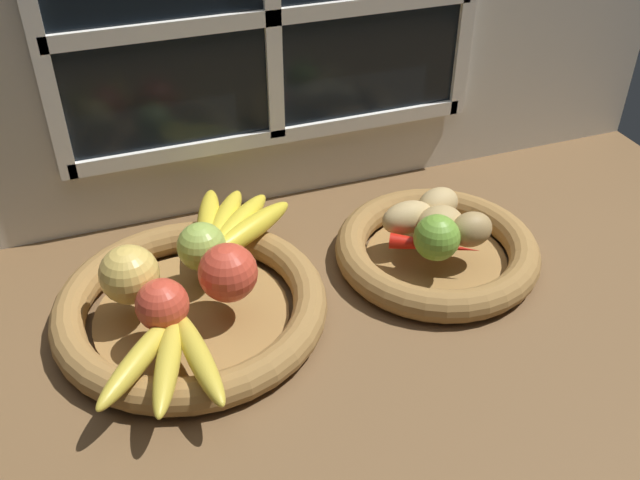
% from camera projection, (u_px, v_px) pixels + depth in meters
% --- Properties ---
extents(ground_plane, '(1.40, 0.90, 0.03)m').
position_uv_depth(ground_plane, '(338.00, 308.00, 1.00)').
color(ground_plane, brown).
extents(back_wall, '(1.40, 0.05, 0.55)m').
position_uv_depth(back_wall, '(269.00, 33.00, 1.06)').
color(back_wall, silver).
rests_on(back_wall, ground_plane).
extents(fruit_bowl_left, '(0.36, 0.36, 0.05)m').
position_uv_depth(fruit_bowl_left, '(191.00, 307.00, 0.95)').
color(fruit_bowl_left, olive).
rests_on(fruit_bowl_left, ground_plane).
extents(fruit_bowl_right, '(0.30, 0.30, 0.05)m').
position_uv_depth(fruit_bowl_right, '(437.00, 250.00, 1.05)').
color(fruit_bowl_right, olive).
rests_on(fruit_bowl_right, ground_plane).
extents(apple_golden_left, '(0.08, 0.08, 0.08)m').
position_uv_depth(apple_golden_left, '(129.00, 274.00, 0.90)').
color(apple_golden_left, '#DBB756').
rests_on(apple_golden_left, fruit_bowl_left).
extents(apple_red_front, '(0.07, 0.07, 0.07)m').
position_uv_depth(apple_red_front, '(162.00, 305.00, 0.87)').
color(apple_red_front, '#CC422D').
rests_on(apple_red_front, fruit_bowl_left).
extents(apple_green_back, '(0.07, 0.07, 0.07)m').
position_uv_depth(apple_green_back, '(202.00, 247.00, 0.96)').
color(apple_green_back, '#99B74C').
rests_on(apple_green_back, fruit_bowl_left).
extents(apple_red_right, '(0.08, 0.08, 0.08)m').
position_uv_depth(apple_red_right, '(228.00, 273.00, 0.91)').
color(apple_red_right, '#CC422D').
rests_on(apple_red_right, fruit_bowl_left).
extents(banana_bunch_front, '(0.15, 0.18, 0.03)m').
position_uv_depth(banana_bunch_front, '(169.00, 356.00, 0.82)').
color(banana_bunch_front, gold).
rests_on(banana_bunch_front, fruit_bowl_left).
extents(banana_bunch_back, '(0.17, 0.19, 0.03)m').
position_uv_depth(banana_bunch_back, '(228.00, 227.00, 1.03)').
color(banana_bunch_back, yellow).
rests_on(banana_bunch_back, fruit_bowl_left).
extents(potato_oblong, '(0.08, 0.05, 0.05)m').
position_uv_depth(potato_oblong, '(408.00, 218.00, 1.03)').
color(potato_oblong, tan).
rests_on(potato_oblong, fruit_bowl_right).
extents(potato_small, '(0.06, 0.05, 0.05)m').
position_uv_depth(potato_small, '(472.00, 230.00, 1.01)').
color(potato_small, '#A38451').
rests_on(potato_small, fruit_bowl_right).
extents(potato_large, '(0.07, 0.06, 0.05)m').
position_uv_depth(potato_large, '(440.00, 223.00, 1.02)').
color(potato_large, tan).
rests_on(potato_large, fruit_bowl_right).
extents(potato_back, '(0.08, 0.07, 0.05)m').
position_uv_depth(potato_back, '(438.00, 204.00, 1.06)').
color(potato_back, tan).
rests_on(potato_back, fruit_bowl_right).
extents(lime_near, '(0.07, 0.07, 0.07)m').
position_uv_depth(lime_near, '(437.00, 238.00, 0.98)').
color(lime_near, '#6B9E33').
rests_on(lime_near, fruit_bowl_right).
extents(chili_pepper, '(0.12, 0.08, 0.02)m').
position_uv_depth(chili_pepper, '(436.00, 247.00, 1.00)').
color(chili_pepper, red).
rests_on(chili_pepper, fruit_bowl_right).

